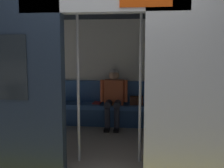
{
  "coord_description": "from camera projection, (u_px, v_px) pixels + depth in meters",
  "views": [
    {
      "loc": [
        -0.49,
        3.12,
        1.55
      ],
      "look_at": [
        0.06,
        -1.3,
        0.98
      ],
      "focal_mm": 44.28,
      "sensor_mm": 36.0,
      "label": 1
    }
  ],
  "objects": [
    {
      "name": "train_car",
      "position": [
        112.0,
        51.0,
        4.37
      ],
      "size": [
        6.4,
        2.82,
        2.27
      ],
      "color": "#ADAFB5",
      "rests_on": "ground_plane"
    },
    {
      "name": "bench_seat",
      "position": [
        121.0,
        110.0,
        5.57
      ],
      "size": [
        3.21,
        0.44,
        0.43
      ],
      "color": "#38609E",
      "rests_on": "ground_plane"
    },
    {
      "name": "person_seated",
      "position": [
        114.0,
        94.0,
        5.49
      ],
      "size": [
        0.55,
        0.68,
        1.16
      ],
      "color": "#CC5933",
      "rests_on": "ground_plane"
    },
    {
      "name": "handbag",
      "position": [
        136.0,
        101.0,
        5.55
      ],
      "size": [
        0.26,
        0.15,
        0.17
      ],
      "color": "brown",
      "rests_on": "bench_seat"
    },
    {
      "name": "book",
      "position": [
        97.0,
        103.0,
        5.68
      ],
      "size": [
        0.17,
        0.23,
        0.03
      ],
      "primitive_type": "cube",
      "rotation": [
        0.0,
        0.0,
        -0.08
      ],
      "color": "#B22D2D",
      "rests_on": "bench_seat"
    },
    {
      "name": "grab_pole_door",
      "position": [
        78.0,
        85.0,
        3.71
      ],
      "size": [
        0.04,
        0.04,
        2.13
      ],
      "primitive_type": "cylinder",
      "color": "silver",
      "rests_on": "ground_plane"
    },
    {
      "name": "grab_pole_far",
      "position": [
        140.0,
        85.0,
        3.69
      ],
      "size": [
        0.04,
        0.04,
        2.13
      ],
      "primitive_type": "cylinder",
      "color": "silver",
      "rests_on": "ground_plane"
    }
  ]
}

